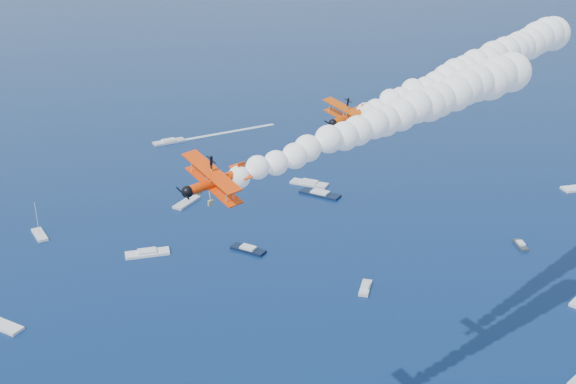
{
  "coord_description": "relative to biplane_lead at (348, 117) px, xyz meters",
  "views": [
    {
      "loc": [
        -7.83,
        -53.39,
        86.56
      ],
      "look_at": [
        -3.28,
        25.19,
        52.01
      ],
      "focal_mm": 43.43,
      "sensor_mm": 36.0,
      "label": 1
    }
  ],
  "objects": [
    {
      "name": "biplane_lead",
      "position": [
        0.0,
        0.0,
        0.0
      ],
      "size": [
        10.19,
        10.7,
        6.27
      ],
      "primitive_type": null,
      "rotation": [
        -0.19,
        0.07,
        3.83
      ],
      "color": "#DB4704"
    },
    {
      "name": "biplane_trail",
      "position": [
        -16.8,
        -16.41,
        -1.89
      ],
      "size": [
        12.26,
        13.08,
        7.84
      ],
      "primitive_type": null,
      "rotation": [
        -0.21,
        0.07,
        3.75
      ],
      "color": "#FF3D05"
    },
    {
      "name": "smoke_trail_lead",
      "position": [
        21.42,
        17.56,
        2.09
      ],
      "size": [
        57.89,
        56.93,
        10.22
      ],
      "primitive_type": null,
      "rotation": [
        0.0,
        0.0,
        3.83
      ],
      "color": "white"
    },
    {
      "name": "smoke_trail_trail",
      "position": [
        5.89,
        -0.53,
        0.2
      ],
      "size": [
        57.81,
        54.81,
        10.22
      ],
      "primitive_type": null,
      "rotation": [
        0.0,
        0.0,
        3.75
      ],
      "color": "white"
    },
    {
      "name": "spectator_boats",
      "position": [
        -16.05,
        79.11,
        -58.61
      ],
      "size": [
        223.1,
        179.18,
        0.7
      ],
      "color": "silver",
      "rests_on": "ground"
    },
    {
      "name": "boat_wakes",
      "position": [
        -28.9,
        89.29,
        -58.93
      ],
      "size": [
        52.18,
        176.39,
        0.04
      ],
      "color": "white",
      "rests_on": "ground"
    }
  ]
}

